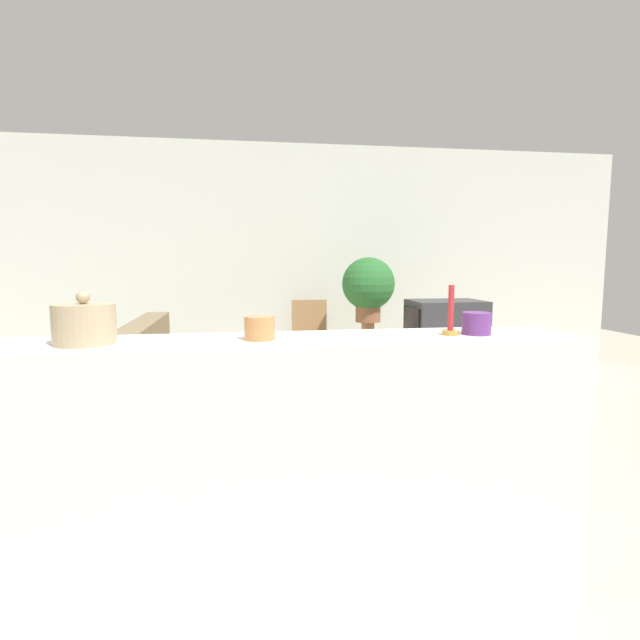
{
  "coord_description": "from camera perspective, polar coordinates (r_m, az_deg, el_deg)",
  "views": [
    {
      "loc": [
        -0.18,
        -2.43,
        1.37
      ],
      "look_at": [
        0.51,
        1.87,
        0.85
      ],
      "focal_mm": 28.0,
      "sensor_mm": 36.0,
      "label": 1
    }
  ],
  "objects": [
    {
      "name": "ground_plane",
      "position": [
        2.8,
        -4.63,
        -22.55
      ],
      "size": [
        14.0,
        14.0,
        0.0
      ],
      "primitive_type": "plane",
      "color": "beige"
    },
    {
      "name": "wall_back",
      "position": [
        5.86,
        -7.39,
        6.56
      ],
      "size": [
        9.0,
        0.06,
        2.7
      ],
      "color": "silver",
      "rests_on": "ground_plane"
    },
    {
      "name": "couch",
      "position": [
        4.17,
        -15.64,
        -8.16
      ],
      "size": [
        0.86,
        1.67,
        0.89
      ],
      "color": "#847051",
      "rests_on": "ground_plane"
    },
    {
      "name": "tv_stand",
      "position": [
        4.7,
        13.99,
        -7.08
      ],
      "size": [
        0.94,
        0.59,
        0.51
      ],
      "color": "#9E754C",
      "rests_on": "ground_plane"
    },
    {
      "name": "television",
      "position": [
        4.61,
        14.1,
        -0.93
      ],
      "size": [
        0.65,
        0.48,
        0.5
      ],
      "color": "#333338",
      "rests_on": "tv_stand"
    },
    {
      "name": "wooden_chair",
      "position": [
        5.58,
        -1.07,
        -2.13
      ],
      "size": [
        0.44,
        0.44,
        0.93
      ],
      "color": "#9E754C",
      "rests_on": "ground_plane"
    },
    {
      "name": "plant_stand",
      "position": [
        5.41,
        5.46,
        -3.99
      ],
      "size": [
        0.14,
        0.14,
        0.72
      ],
      "color": "#9E754C",
      "rests_on": "ground_plane"
    },
    {
      "name": "potted_plant",
      "position": [
        5.32,
        5.55,
        3.93
      ],
      "size": [
        0.56,
        0.56,
        0.69
      ],
      "color": "#8E5B3D",
      "rests_on": "plant_stand"
    },
    {
      "name": "foreground_counter",
      "position": [
        2.11,
        -3.65,
        -16.64
      ],
      "size": [
        2.38,
        0.44,
        1.06
      ],
      "color": "white",
      "rests_on": "ground_plane"
    },
    {
      "name": "decorative_bowl",
      "position": [
        2.02,
        -25.33,
        -0.37
      ],
      "size": [
        0.22,
        0.22,
        0.2
      ],
      "color": "tan",
      "rests_on": "foreground_counter"
    },
    {
      "name": "candle_jar",
      "position": [
        1.94,
        -6.92,
        -0.91
      ],
      "size": [
        0.12,
        0.12,
        0.09
      ],
      "color": "#C6844C",
      "rests_on": "foreground_counter"
    },
    {
      "name": "candlestick",
      "position": [
        2.12,
        14.7,
        0.04
      ],
      "size": [
        0.07,
        0.07,
        0.21
      ],
      "color": "#B7933D",
      "rests_on": "foreground_counter"
    },
    {
      "name": "coffee_tin",
      "position": [
        2.17,
        17.45,
        -0.37
      ],
      "size": [
        0.12,
        0.12,
        0.09
      ],
      "color": "#66337F",
      "rests_on": "foreground_counter"
    }
  ]
}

